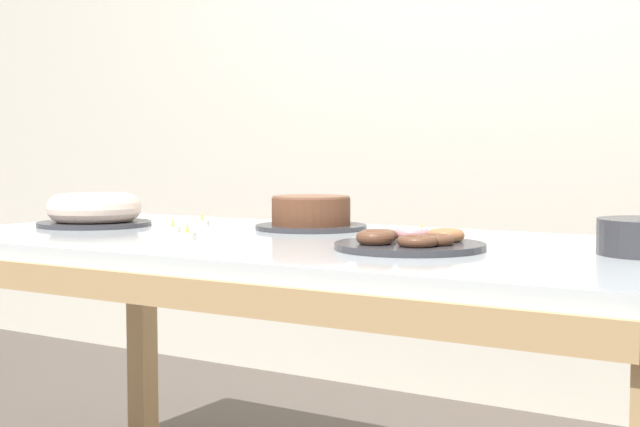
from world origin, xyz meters
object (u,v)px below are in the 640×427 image
Objects in this scene: cake_golden_bundt at (94,211)px; tealight_right_edge at (187,235)px; pastry_platter at (410,243)px; cake_chocolate_round at (311,214)px; tealight_centre at (422,233)px; tealight_near_front at (202,222)px; tealight_left_edge at (173,229)px.

cake_golden_bundt reaches higher than tealight_right_edge.
cake_chocolate_round is at bearing 144.74° from pastry_platter.
tealight_centre is at bearing 36.70° from tealight_right_edge.
cake_chocolate_round is 7.22× the size of tealight_centre.
tealight_near_front is 1.00× the size of tealight_left_edge.
cake_chocolate_round reaches higher than tealight_right_edge.
pastry_platter is 0.27m from tealight_centre.
tealight_left_edge is (-0.66, 0.03, -0.00)m from pastry_platter.
tealight_near_front and tealight_centre have the same top height.
cake_golden_bundt is 7.61× the size of tealight_near_front.
cake_chocolate_round reaches higher than tealight_near_front.
tealight_near_front is at bearing 110.90° from tealight_left_edge.
pastry_platter is 7.74× the size of tealight_right_edge.
tealight_centre is 1.00× the size of tealight_right_edge.
cake_golden_bundt is 0.34m from tealight_left_edge.
tealight_left_edge is at bearing 142.30° from tealight_right_edge.
pastry_platter is at bearing 8.11° from tealight_right_edge.
cake_chocolate_round is 7.22× the size of tealight_left_edge.
tealight_centre is at bearing 109.83° from pastry_platter.
tealight_near_front is 1.00× the size of tealight_right_edge.
tealight_centre is 0.54m from tealight_right_edge.
cake_chocolate_round is 0.95× the size of cake_golden_bundt.
cake_chocolate_round is 0.32m from tealight_near_front.
tealight_right_edge is at bearing -171.89° from pastry_platter.
pastry_platter is 7.74× the size of tealight_centre.
cake_golden_bundt is 7.61× the size of tealight_right_edge.
cake_golden_bundt is at bearing 170.24° from tealight_left_edge.
tealight_right_edge is (-0.09, -0.38, -0.03)m from cake_chocolate_round.
tealight_centre is at bearing 10.46° from cake_golden_bundt.
tealight_right_edge and tealight_left_edge have the same top height.
pastry_platter is (0.99, -0.08, -0.03)m from cake_golden_bundt.
tealight_centre is at bearing 21.35° from tealight_left_edge.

